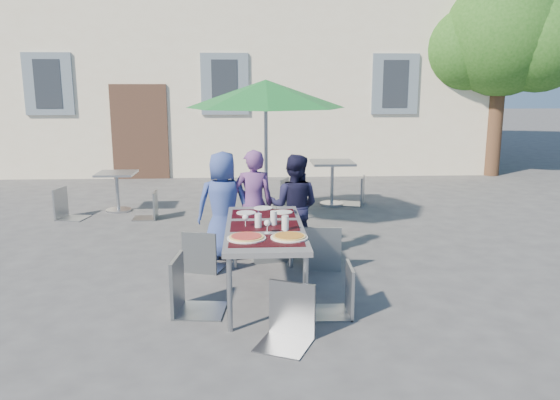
{
  "coord_description": "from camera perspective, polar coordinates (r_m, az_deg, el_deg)",
  "views": [
    {
      "loc": [
        0.55,
        -5.47,
        2.18
      ],
      "look_at": [
        0.91,
        0.89,
        0.83
      ],
      "focal_mm": 35.0,
      "sensor_mm": 36.0,
      "label": 1
    }
  ],
  "objects": [
    {
      "name": "glassware",
      "position": [
        5.55,
        -1.15,
        -2.17
      ],
      "size": [
        0.47,
        0.36,
        0.15
      ],
      "color": "silver",
      "rests_on": "dining_table"
    },
    {
      "name": "cafe_table_0",
      "position": [
        9.94,
        -16.65,
        1.42
      ],
      "size": [
        0.65,
        0.65,
        0.69
      ],
      "color": "#B6B9BF",
      "rests_on": "ground"
    },
    {
      "name": "bg_chair_l_1",
      "position": [
        10.06,
        1.0,
        2.53
      ],
      "size": [
        0.54,
        0.54,
        0.92
      ],
      "color": "slate",
      "rests_on": "ground"
    },
    {
      "name": "ground",
      "position": [
        5.92,
        -8.45,
        -9.83
      ],
      "size": [
        90.0,
        90.0,
        0.0
      ],
      "primitive_type": "plane",
      "color": "#404042",
      "rests_on": "ground"
    },
    {
      "name": "chair_5",
      "position": [
        4.68,
        0.86,
        -8.32
      ],
      "size": [
        0.56,
        0.56,
        0.96
      ],
      "color": "gray",
      "rests_on": "ground"
    },
    {
      "name": "pizza_near_left",
      "position": [
        5.18,
        -3.52,
        -3.91
      ],
      "size": [
        0.37,
        0.37,
        0.03
      ],
      "color": "white",
      "rests_on": "dining_table"
    },
    {
      "name": "dining_table",
      "position": [
        5.66,
        -1.61,
        -3.27
      ],
      "size": [
        0.8,
        1.85,
        0.76
      ],
      "color": "#46474B",
      "rests_on": "ground"
    },
    {
      "name": "bg_chair_l_0",
      "position": [
        9.65,
        -21.57,
        1.52
      ],
      "size": [
        0.51,
        0.51,
        0.98
      ],
      "color": "gray",
      "rests_on": "ground"
    },
    {
      "name": "patio_umbrella",
      "position": [
        8.26,
        -1.5,
        10.9
      ],
      "size": [
        2.39,
        2.39,
        2.26
      ],
      "color": "#B6B9BF",
      "rests_on": "ground"
    },
    {
      "name": "tree",
      "position": [
        14.36,
        22.28,
        15.36
      ],
      "size": [
        3.6,
        3.0,
        4.7
      ],
      "color": "#4E3321",
      "rests_on": "ground"
    },
    {
      "name": "child_2",
      "position": [
        6.92,
        1.5,
        -0.69
      ],
      "size": [
        0.73,
        0.55,
        1.34
      ],
      "primitive_type": "imported",
      "rotation": [
        0.0,
        0.0,
        2.83
      ],
      "color": "#161631",
      "rests_on": "ground"
    },
    {
      "name": "pizza_near_right",
      "position": [
        5.19,
        0.97,
        -3.85
      ],
      "size": [
        0.36,
        0.36,
        0.03
      ],
      "color": "white",
      "rests_on": "dining_table"
    },
    {
      "name": "place_settings",
      "position": [
        6.28,
        -1.64,
        -1.14
      ],
      "size": [
        0.68,
        0.45,
        0.01
      ],
      "color": "white",
      "rests_on": "dining_table"
    },
    {
      "name": "chair_4",
      "position": [
        5.26,
        6.31,
        -6.26
      ],
      "size": [
        0.43,
        0.42,
        0.93
      ],
      "color": "#91979D",
      "rests_on": "ground"
    },
    {
      "name": "bg_chair_r_1",
      "position": [
        10.13,
        8.09,
        2.82
      ],
      "size": [
        0.57,
        0.56,
        1.01
      ],
      "color": "gray",
      "rests_on": "ground"
    },
    {
      "name": "chair_0",
      "position": [
        6.48,
        -8.19,
        -2.7
      ],
      "size": [
        0.53,
        0.53,
        0.95
      ],
      "color": "gray",
      "rests_on": "ground"
    },
    {
      "name": "bg_chair_r_0",
      "position": [
        9.24,
        -13.53,
        1.14
      ],
      "size": [
        0.4,
        0.39,
        0.87
      ],
      "color": "gray",
      "rests_on": "ground"
    },
    {
      "name": "chair_1",
      "position": [
        6.8,
        -1.15,
        -1.68
      ],
      "size": [
        0.52,
        0.52,
        0.99
      ],
      "color": "#92999D",
      "rests_on": "ground"
    },
    {
      "name": "chair_2",
      "position": [
        6.53,
        4.46,
        -2.09
      ],
      "size": [
        0.5,
        0.5,
        1.02
      ],
      "color": "#939A9E",
      "rests_on": "ground"
    },
    {
      "name": "child_1",
      "position": [
        6.92,
        -2.79,
        -0.45
      ],
      "size": [
        0.53,
        0.36,
        1.4
      ],
      "primitive_type": "imported",
      "rotation": [
        0.0,
        0.0,
        3.2
      ],
      "color": "#633874",
      "rests_on": "ground"
    },
    {
      "name": "cafe_table_1",
      "position": [
        10.05,
        5.48,
        2.73
      ],
      "size": [
        0.76,
        0.76,
        0.81
      ],
      "color": "#B6B9BF",
      "rests_on": "ground"
    },
    {
      "name": "chair_3",
      "position": [
        5.33,
        -9.68,
        -5.22
      ],
      "size": [
        0.52,
        0.52,
        1.06
      ],
      "color": "gray",
      "rests_on": "ground"
    },
    {
      "name": "child_0",
      "position": [
        6.93,
        -5.95,
        -0.56
      ],
      "size": [
        0.68,
        0.45,
        1.38
      ],
      "primitive_type": "imported",
      "rotation": [
        0.0,
        0.0,
        3.16
      ],
      "color": "#33478D",
      "rests_on": "ground"
    }
  ]
}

